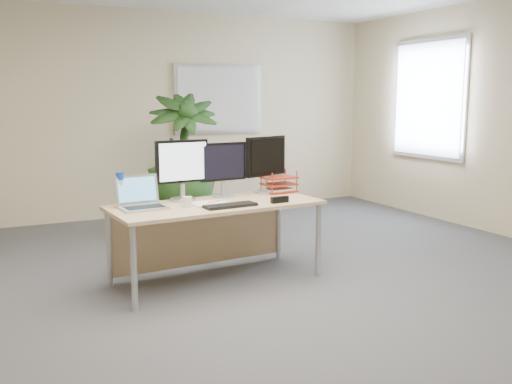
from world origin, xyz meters
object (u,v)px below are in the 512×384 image
laptop (141,200)px  desk (211,218)px  floor_plant (183,167)px  monitor_left (182,166)px  monitor_right (223,166)px

laptop → desk: bearing=1.1°
floor_plant → monitor_left: bearing=-109.1°
monitor_left → laptop: 0.50m
monitor_left → monitor_right: (0.39, 0.02, -0.02)m
monitor_left → laptop: bearing=-158.8°
floor_plant → monitor_left: (-0.61, -1.77, 0.24)m
desk → monitor_left: bearing=144.1°
floor_plant → laptop: (-1.03, -1.93, -0.00)m
desk → monitor_left: 0.51m
desk → laptop: 0.65m
monitor_right → desk: bearing=-138.3°
floor_plant → monitor_right: 1.78m
floor_plant → monitor_left: 1.89m
monitor_left → monitor_right: monitor_left is taller
floor_plant → monitor_right: (-0.22, -1.75, 0.22)m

